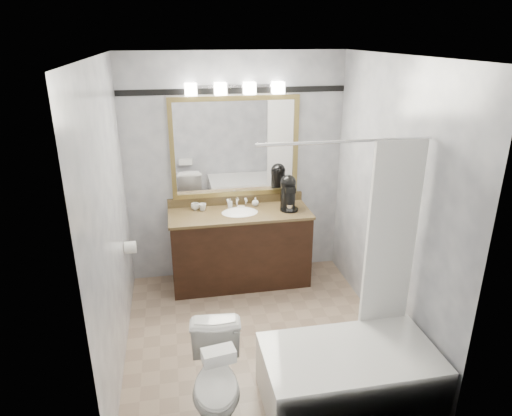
% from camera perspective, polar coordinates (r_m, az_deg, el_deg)
% --- Properties ---
extents(room, '(2.42, 2.62, 2.52)m').
position_cam_1_polar(room, '(3.85, 0.19, -0.47)').
color(room, gray).
rests_on(room, ground).
extents(vanity, '(1.53, 0.58, 0.97)m').
position_cam_1_polar(vanity, '(5.09, -1.99, -4.80)').
color(vanity, black).
rests_on(vanity, ground).
extents(mirror, '(1.40, 0.04, 1.10)m').
position_cam_1_polar(mirror, '(4.98, -2.61, 7.55)').
color(mirror, olive).
rests_on(mirror, room).
extents(vanity_light_bar, '(1.02, 0.14, 0.12)m').
position_cam_1_polar(vanity_light_bar, '(4.82, -2.64, 14.75)').
color(vanity_light_bar, silver).
rests_on(vanity_light_bar, room).
extents(accent_stripe, '(2.40, 0.01, 0.06)m').
position_cam_1_polar(accent_stripe, '(4.89, -2.75, 14.44)').
color(accent_stripe, black).
rests_on(accent_stripe, room).
extents(bathtub, '(1.30, 0.75, 1.96)m').
position_cam_1_polar(bathtub, '(3.74, 11.78, -18.96)').
color(bathtub, white).
rests_on(bathtub, ground).
extents(tp_roll, '(0.11, 0.12, 0.12)m').
position_cam_1_polar(tp_roll, '(4.64, -15.44, -4.77)').
color(tp_roll, white).
rests_on(tp_roll, room).
extents(toilet, '(0.44, 0.70, 0.68)m').
position_cam_1_polar(toilet, '(3.49, -4.89, -20.77)').
color(toilet, white).
rests_on(toilet, ground).
extents(tissue_box, '(0.23, 0.15, 0.09)m').
position_cam_1_polar(tissue_box, '(3.09, -4.70, -17.90)').
color(tissue_box, white).
rests_on(tissue_box, toilet).
extents(coffee_maker, '(0.20, 0.25, 0.38)m').
position_cam_1_polar(coffee_maker, '(4.98, 4.05, 2.07)').
color(coffee_maker, black).
rests_on(coffee_maker, vanity).
extents(cup_left, '(0.11, 0.11, 0.07)m').
position_cam_1_polar(cup_left, '(5.03, -7.60, 0.19)').
color(cup_left, white).
rests_on(cup_left, vanity).
extents(cup_right, '(0.09, 0.09, 0.08)m').
position_cam_1_polar(cup_right, '(5.00, -6.70, 0.11)').
color(cup_right, white).
rests_on(cup_right, vanity).
extents(soap_bottle_a, '(0.05, 0.06, 0.10)m').
position_cam_1_polar(soap_bottle_a, '(5.05, -3.26, 0.63)').
color(soap_bottle_a, white).
rests_on(soap_bottle_a, vanity).
extents(soap_bottle_b, '(0.10, 0.10, 0.10)m').
position_cam_1_polar(soap_bottle_b, '(5.09, -0.09, 0.80)').
color(soap_bottle_b, white).
rests_on(soap_bottle_b, vanity).
extents(soap_bar, '(0.09, 0.07, 0.02)m').
position_cam_1_polar(soap_bar, '(5.03, -1.92, 0.11)').
color(soap_bar, '#C3B3A1').
rests_on(soap_bar, vanity).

